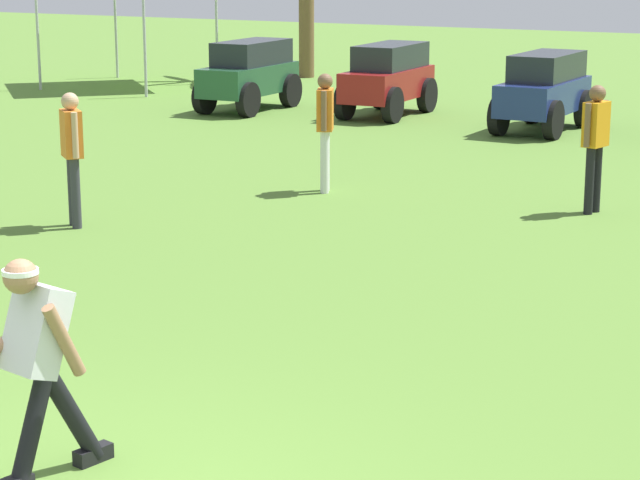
{
  "coord_description": "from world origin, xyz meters",
  "views": [
    {
      "loc": [
        4.35,
        -5.0,
        3.24
      ],
      "look_at": [
        -0.12,
        3.62,
        0.9
      ],
      "focal_mm": 70.0,
      "sensor_mm": 36.0,
      "label": 1
    }
  ],
  "objects_px": {
    "parked_car_slot_a": "(249,73)",
    "parked_car_slot_c": "(544,89)",
    "teammate_near_sideline": "(595,137)",
    "teammate_deep": "(72,147)",
    "parked_car_slot_b": "(388,77)",
    "frisbee_thrower": "(38,357)",
    "teammate_midfield": "(325,121)"
  },
  "relations": [
    {
      "from": "teammate_midfield",
      "to": "teammate_deep",
      "type": "distance_m",
      "value": 3.56
    },
    {
      "from": "teammate_near_sideline",
      "to": "teammate_deep",
      "type": "height_order",
      "value": "same"
    },
    {
      "from": "frisbee_thrower",
      "to": "parked_car_slot_b",
      "type": "height_order",
      "value": "frisbee_thrower"
    },
    {
      "from": "parked_car_slot_b",
      "to": "teammate_near_sideline",
      "type": "bearing_deg",
      "value": -49.42
    },
    {
      "from": "parked_car_slot_c",
      "to": "frisbee_thrower",
      "type": "bearing_deg",
      "value": -83.68
    },
    {
      "from": "teammate_midfield",
      "to": "parked_car_slot_c",
      "type": "distance_m",
      "value": 6.65
    },
    {
      "from": "frisbee_thrower",
      "to": "parked_car_slot_c",
      "type": "xyz_separation_m",
      "value": [
        -1.71,
        15.44,
        -0.08
      ]
    },
    {
      "from": "teammate_midfield",
      "to": "parked_car_slot_c",
      "type": "xyz_separation_m",
      "value": [
        0.9,
        6.58,
        -0.22
      ]
    },
    {
      "from": "teammate_near_sideline",
      "to": "teammate_midfield",
      "type": "relative_size",
      "value": 1.0
    },
    {
      "from": "frisbee_thrower",
      "to": "parked_car_slot_c",
      "type": "height_order",
      "value": "frisbee_thrower"
    },
    {
      "from": "teammate_near_sideline",
      "to": "teammate_midfield",
      "type": "distance_m",
      "value": 3.5
    },
    {
      "from": "teammate_deep",
      "to": "parked_car_slot_b",
      "type": "distance_m",
      "value": 10.29
    },
    {
      "from": "parked_car_slot_a",
      "to": "parked_car_slot_c",
      "type": "bearing_deg",
      "value": 0.23
    },
    {
      "from": "parked_car_slot_b",
      "to": "parked_car_slot_c",
      "type": "relative_size",
      "value": 0.99
    },
    {
      "from": "frisbee_thrower",
      "to": "teammate_midfield",
      "type": "distance_m",
      "value": 9.23
    },
    {
      "from": "teammate_midfield",
      "to": "parked_car_slot_a",
      "type": "height_order",
      "value": "teammate_midfield"
    },
    {
      "from": "frisbee_thrower",
      "to": "parked_car_slot_a",
      "type": "relative_size",
      "value": 0.59
    },
    {
      "from": "frisbee_thrower",
      "to": "parked_car_slot_a",
      "type": "distance_m",
      "value": 17.2
    },
    {
      "from": "frisbee_thrower",
      "to": "teammate_deep",
      "type": "bearing_deg",
      "value": 126.69
    },
    {
      "from": "teammate_near_sideline",
      "to": "parked_car_slot_c",
      "type": "xyz_separation_m",
      "value": [
        -2.59,
        6.25,
        -0.22
      ]
    },
    {
      "from": "teammate_midfield",
      "to": "parked_car_slot_b",
      "type": "distance_m",
      "value": 7.46
    },
    {
      "from": "teammate_midfield",
      "to": "parked_car_slot_c",
      "type": "height_order",
      "value": "teammate_midfield"
    },
    {
      "from": "teammate_near_sideline",
      "to": "teammate_deep",
      "type": "relative_size",
      "value": 1.0
    },
    {
      "from": "teammate_deep",
      "to": "frisbee_thrower",
      "type": "bearing_deg",
      "value": -53.31
    },
    {
      "from": "parked_car_slot_b",
      "to": "parked_car_slot_c",
      "type": "bearing_deg",
      "value": -9.11
    },
    {
      "from": "frisbee_thrower",
      "to": "teammate_midfield",
      "type": "relative_size",
      "value": 0.92
    },
    {
      "from": "parked_car_slot_b",
      "to": "teammate_deep",
      "type": "bearing_deg",
      "value": -86.25
    },
    {
      "from": "teammate_deep",
      "to": "parked_car_slot_c",
      "type": "bearing_deg",
      "value": 75.46
    },
    {
      "from": "teammate_midfield",
      "to": "parked_car_slot_a",
      "type": "distance_m",
      "value": 8.26
    },
    {
      "from": "frisbee_thrower",
      "to": "teammate_deep",
      "type": "xyz_separation_m",
      "value": [
        -4.24,
        5.69,
        0.14
      ]
    },
    {
      "from": "frisbee_thrower",
      "to": "parked_car_slot_b",
      "type": "xyz_separation_m",
      "value": [
        -4.91,
        15.95,
        -0.08
      ]
    },
    {
      "from": "teammate_near_sideline",
      "to": "parked_car_slot_c",
      "type": "bearing_deg",
      "value": 112.52
    }
  ]
}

